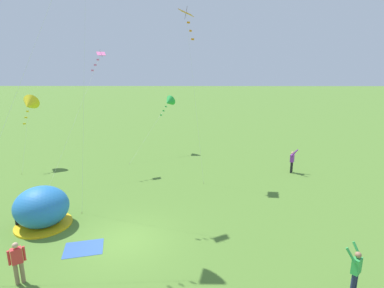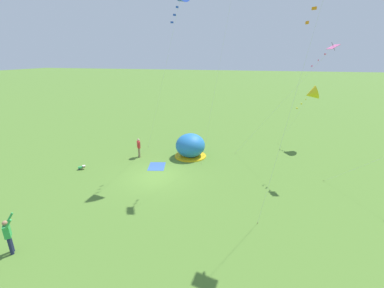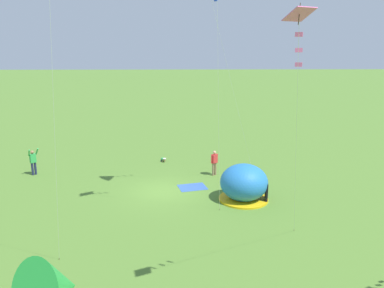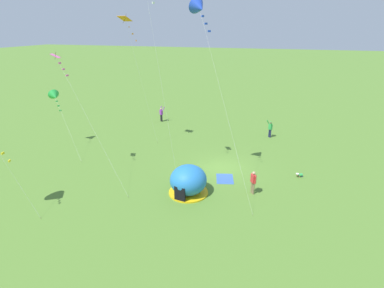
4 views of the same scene
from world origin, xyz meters
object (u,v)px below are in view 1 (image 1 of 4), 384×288
Objects in this scene: person_near_tent at (17,261)px; kite_orange at (187,18)px; person_arms_raised at (292,160)px; kite_green at (169,102)px; person_flying_kite at (356,270)px; kite_yellow at (29,104)px; kite_pink at (98,60)px; popup_tent at (42,208)px.

kite_orange is (6.03, 12.34, 10.43)m from person_near_tent.
person_arms_raised is (14.27, 12.92, 0.03)m from person_near_tent.
person_near_tent is 20.29m from kite_green.
kite_yellow is (-19.36, 15.13, 4.19)m from person_flying_kite.
kite_yellow reaches higher than person_near_tent.
person_flying_kite is 21.11m from kite_pink.
popup_tent is 12.41m from kite_pink.
kite_pink reaches higher than popup_tent.
person_flying_kite is 0.32× the size of kite_yellow.
popup_tent is 15.00m from kite_orange.
kite_green is 9.84m from kite_orange.
popup_tent is at bearing -61.01° from kite_yellow.
person_near_tent is at bearing -137.83° from person_arms_raised.
person_flying_kite reaches higher than person_near_tent.
kite_orange is at bearing 63.94° from person_near_tent.
kite_yellow reaches higher than person_flying_kite.
kite_green is at bearing 47.38° from kite_pink.
person_flying_kite is 24.92m from kite_yellow.
popup_tent is 16.49m from kite_green.
kite_orange is (2.00, -7.15, 6.46)m from kite_green.
kite_yellow is (-7.02, 14.71, 4.23)m from person_near_tent.
person_arms_raised is at bearing -32.66° from kite_green.
person_arms_raised is at bearing -4.79° from kite_yellow.
person_arms_raised is 12.78m from kite_green.
kite_green is (-10.24, 6.56, 3.93)m from person_arms_raised.
kite_pink is at bearing 132.27° from person_flying_kite.
kite_pink is 0.78× the size of kite_orange.
person_near_tent is 16.12m from kite_pink.
kite_green reaches higher than popup_tent.
kite_orange is (7.34, 7.95, 10.39)m from popup_tent.
person_arms_raised is 0.34× the size of kite_green.
kite_pink is (0.41, 9.74, 7.67)m from popup_tent.
popup_tent is 0.47× the size of kite_yellow.
popup_tent is 0.23× the size of kite_orange.
kite_green reaches higher than person_flying_kite.
popup_tent is 1.49× the size of person_arms_raised.
popup_tent is 12.52m from kite_yellow.
person_near_tent is at bearing -64.48° from kite_yellow.
kite_pink reaches higher than person_flying_kite.
person_arms_raised is 13.27m from kite_orange.
person_near_tent is at bearing -86.38° from kite_pink.
person_arms_raised is 0.20× the size of kite_pink.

